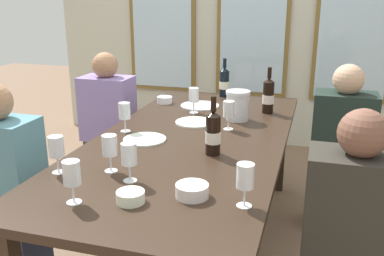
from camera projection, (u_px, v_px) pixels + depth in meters
name	position (u px, v px, depth m)	size (l,w,h in m)	color
ground_plane	(191.00, 251.00, 2.66)	(12.00, 12.00, 0.00)	#7D5F48
back_wall_with_windows	(254.00, 1.00, 4.20)	(4.24, 0.10, 2.90)	beige
dining_table	(191.00, 148.00, 2.45)	(1.04, 2.27, 0.74)	#312218
white_plate_0	(200.00, 106.00, 3.10)	(0.28, 0.28, 0.01)	white
white_plate_1	(145.00, 139.00, 2.38)	(0.24, 0.24, 0.01)	white
white_plate_2	(195.00, 122.00, 2.70)	(0.24, 0.24, 0.01)	white
metal_pitcher	(238.00, 105.00, 2.74)	(0.16, 0.16, 0.19)	silver
wine_bottle_0	(224.00, 82.00, 3.37)	(0.08, 0.08, 0.30)	black
wine_bottle_1	(268.00, 96.00, 2.90)	(0.08, 0.08, 0.31)	black
wine_bottle_2	(213.00, 133.00, 2.15)	(0.08, 0.08, 0.30)	black
tasting_bowl_0	(192.00, 191.00, 1.72)	(0.13, 0.13, 0.05)	white
tasting_bowl_1	(130.00, 197.00, 1.67)	(0.11, 0.11, 0.05)	white
tasting_bowl_2	(165.00, 100.00, 3.18)	(0.11, 0.11, 0.05)	white
wine_glass_0	(229.00, 111.00, 2.54)	(0.07, 0.07, 0.17)	white
wine_glass_1	(129.00, 156.00, 1.83)	(0.07, 0.07, 0.17)	white
wine_glass_2	(194.00, 96.00, 2.89)	(0.07, 0.07, 0.17)	white
wine_glass_3	(72.00, 175.00, 1.64)	(0.07, 0.07, 0.17)	white
wine_glass_4	(110.00, 147.00, 1.93)	(0.07, 0.07, 0.17)	white
wine_glass_5	(125.00, 112.00, 2.50)	(0.07, 0.07, 0.17)	white
wine_glass_6	(245.00, 178.00, 1.61)	(0.07, 0.07, 0.17)	white
wine_glass_7	(56.00, 148.00, 1.92)	(0.07, 0.07, 0.17)	white
seated_person_0	(6.00, 194.00, 2.23)	(0.38, 0.24, 1.11)	#242B3E
seated_person_1	(349.00, 247.00, 1.76)	(0.38, 0.24, 1.11)	#2D313A
seated_person_2	(109.00, 129.00, 3.29)	(0.38, 0.24, 1.11)	#353434
seated_person_3	(340.00, 154.00, 2.77)	(0.38, 0.24, 1.11)	#363530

